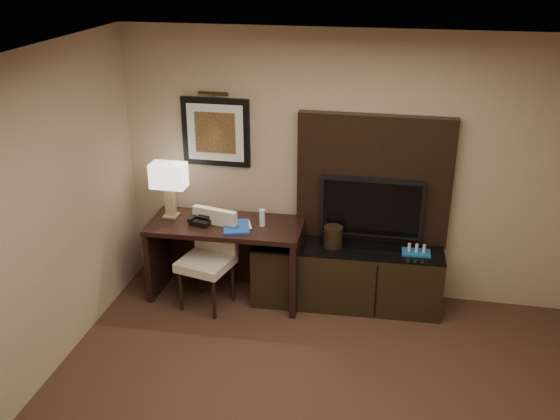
% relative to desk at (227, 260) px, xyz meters
% --- Properties ---
extents(ceiling, '(4.50, 5.00, 0.01)m').
position_rel_desk_xyz_m(ceiling, '(1.12, -2.10, 2.29)').
color(ceiling, silver).
rests_on(ceiling, wall_back).
extents(wall_back, '(4.50, 0.01, 2.70)m').
position_rel_desk_xyz_m(wall_back, '(1.12, 0.40, 0.94)').
color(wall_back, tan).
rests_on(wall_back, floor).
extents(desk, '(1.56, 0.71, 0.83)m').
position_rel_desk_xyz_m(desk, '(0.00, 0.00, 0.00)').
color(desk, black).
rests_on(desk, floor).
extents(credenza, '(1.89, 0.60, 0.64)m').
position_rel_desk_xyz_m(credenza, '(1.22, 0.10, -0.09)').
color(credenza, black).
rests_on(credenza, floor).
extents(tv_wall_panel, '(1.50, 0.12, 1.30)m').
position_rel_desk_xyz_m(tv_wall_panel, '(1.42, 0.34, 0.86)').
color(tv_wall_panel, black).
rests_on(tv_wall_panel, wall_back).
extents(tv, '(1.00, 0.08, 0.60)m').
position_rel_desk_xyz_m(tv, '(1.42, 0.24, 0.61)').
color(tv, black).
rests_on(tv, tv_wall_panel).
extents(artwork, '(0.70, 0.04, 0.70)m').
position_rel_desk_xyz_m(artwork, '(-0.18, 0.38, 1.24)').
color(artwork, black).
rests_on(artwork, wall_back).
extents(picture_light, '(0.04, 0.04, 0.30)m').
position_rel_desk_xyz_m(picture_light, '(-0.18, 0.34, 1.64)').
color(picture_light, '#412D14').
rests_on(picture_light, wall_back).
extents(desk_chair, '(0.59, 0.64, 0.99)m').
position_rel_desk_xyz_m(desk_chair, '(-0.15, -0.23, 0.08)').
color(desk_chair, beige).
rests_on(desk_chair, floor).
extents(table_lamp, '(0.40, 0.31, 0.58)m').
position_rel_desk_xyz_m(table_lamp, '(-0.59, 0.06, 0.70)').
color(table_lamp, tan).
rests_on(table_lamp, desk).
extents(desk_phone, '(0.23, 0.22, 0.10)m').
position_rel_desk_xyz_m(desk_phone, '(-0.23, -0.05, 0.46)').
color(desk_phone, black).
rests_on(desk_phone, desk).
extents(blue_folder, '(0.33, 0.39, 0.02)m').
position_rel_desk_xyz_m(blue_folder, '(0.13, -0.08, 0.42)').
color(blue_folder, '#1940A4').
rests_on(blue_folder, desk).
extents(book, '(0.15, 0.08, 0.21)m').
position_rel_desk_xyz_m(book, '(0.11, -0.06, 0.52)').
color(book, '#AFA889').
rests_on(book, desk).
extents(water_bottle, '(0.07, 0.07, 0.17)m').
position_rel_desk_xyz_m(water_bottle, '(0.37, 0.02, 0.50)').
color(water_bottle, silver).
rests_on(water_bottle, desk).
extents(ice_bucket, '(0.21, 0.21, 0.21)m').
position_rel_desk_xyz_m(ice_bucket, '(1.08, 0.07, 0.34)').
color(ice_bucket, black).
rests_on(ice_bucket, credenza).
extents(minibar_tray, '(0.27, 0.17, 0.10)m').
position_rel_desk_xyz_m(minibar_tray, '(1.88, 0.07, 0.28)').
color(minibar_tray, '#175A9B').
rests_on(minibar_tray, credenza).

